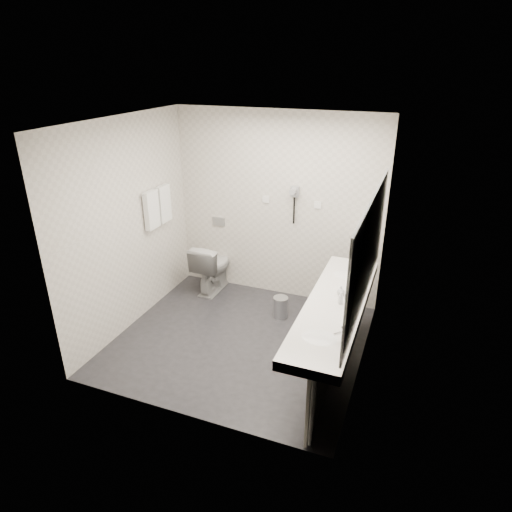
% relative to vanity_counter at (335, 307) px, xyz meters
% --- Properties ---
extents(floor, '(2.80, 2.80, 0.00)m').
position_rel_vanity_counter_xyz_m(floor, '(-1.12, 0.20, -0.80)').
color(floor, '#242328').
rests_on(floor, ground).
extents(ceiling, '(2.80, 2.80, 0.00)m').
position_rel_vanity_counter_xyz_m(ceiling, '(-1.12, 0.20, 1.70)').
color(ceiling, silver).
rests_on(ceiling, wall_back).
extents(wall_back, '(2.80, 0.00, 2.80)m').
position_rel_vanity_counter_xyz_m(wall_back, '(-1.12, 1.50, 0.45)').
color(wall_back, silver).
rests_on(wall_back, floor).
extents(wall_front, '(2.80, 0.00, 2.80)m').
position_rel_vanity_counter_xyz_m(wall_front, '(-1.12, -1.10, 0.45)').
color(wall_front, silver).
rests_on(wall_front, floor).
extents(wall_left, '(0.00, 2.60, 2.60)m').
position_rel_vanity_counter_xyz_m(wall_left, '(-2.52, 0.20, 0.45)').
color(wall_left, silver).
rests_on(wall_left, floor).
extents(wall_right, '(0.00, 2.60, 2.60)m').
position_rel_vanity_counter_xyz_m(wall_right, '(0.27, 0.20, 0.45)').
color(wall_right, silver).
rests_on(wall_right, floor).
extents(vanity_counter, '(0.55, 2.20, 0.10)m').
position_rel_vanity_counter_xyz_m(vanity_counter, '(0.00, 0.00, 0.00)').
color(vanity_counter, silver).
rests_on(vanity_counter, floor).
extents(vanity_panel, '(0.03, 2.15, 0.75)m').
position_rel_vanity_counter_xyz_m(vanity_panel, '(0.02, 0.00, -0.42)').
color(vanity_panel, gray).
rests_on(vanity_panel, floor).
extents(vanity_post_near, '(0.06, 0.06, 0.75)m').
position_rel_vanity_counter_xyz_m(vanity_post_near, '(0.05, -1.04, -0.42)').
color(vanity_post_near, silver).
rests_on(vanity_post_near, floor).
extents(vanity_post_far, '(0.06, 0.06, 0.75)m').
position_rel_vanity_counter_xyz_m(vanity_post_far, '(0.05, 1.04, -0.42)').
color(vanity_post_far, silver).
rests_on(vanity_post_far, floor).
extents(mirror, '(0.02, 2.20, 1.05)m').
position_rel_vanity_counter_xyz_m(mirror, '(0.26, 0.00, 0.65)').
color(mirror, '#B2BCC6').
rests_on(mirror, wall_right).
extents(basin_near, '(0.40, 0.31, 0.05)m').
position_rel_vanity_counter_xyz_m(basin_near, '(0.00, -0.65, 0.04)').
color(basin_near, white).
rests_on(basin_near, vanity_counter).
extents(basin_far, '(0.40, 0.31, 0.05)m').
position_rel_vanity_counter_xyz_m(basin_far, '(0.00, 0.65, 0.04)').
color(basin_far, white).
rests_on(basin_far, vanity_counter).
extents(faucet_near, '(0.04, 0.04, 0.15)m').
position_rel_vanity_counter_xyz_m(faucet_near, '(0.19, -0.65, 0.12)').
color(faucet_near, silver).
rests_on(faucet_near, vanity_counter).
extents(faucet_far, '(0.04, 0.04, 0.15)m').
position_rel_vanity_counter_xyz_m(faucet_far, '(0.19, 0.65, 0.12)').
color(faucet_far, silver).
rests_on(faucet_far, vanity_counter).
extents(soap_bottle_a, '(0.05, 0.05, 0.10)m').
position_rel_vanity_counter_xyz_m(soap_bottle_a, '(0.09, 0.12, 0.10)').
color(soap_bottle_a, white).
rests_on(soap_bottle_a, vanity_counter).
extents(soap_bottle_b, '(0.09, 0.09, 0.10)m').
position_rel_vanity_counter_xyz_m(soap_bottle_b, '(0.02, 0.17, 0.10)').
color(soap_bottle_b, white).
rests_on(soap_bottle_b, vanity_counter).
extents(soap_bottle_c, '(0.05, 0.05, 0.13)m').
position_rel_vanity_counter_xyz_m(soap_bottle_c, '(0.05, -0.01, 0.11)').
color(soap_bottle_c, white).
rests_on(soap_bottle_c, vanity_counter).
extents(glass_left, '(0.06, 0.06, 0.10)m').
position_rel_vanity_counter_xyz_m(glass_left, '(0.21, 0.30, 0.10)').
color(glass_left, silver).
rests_on(glass_left, vanity_counter).
extents(toilet, '(0.42, 0.71, 0.72)m').
position_rel_vanity_counter_xyz_m(toilet, '(-1.98, 1.24, -0.44)').
color(toilet, white).
rests_on(toilet, floor).
extents(flush_plate, '(0.18, 0.02, 0.12)m').
position_rel_vanity_counter_xyz_m(flush_plate, '(-1.98, 1.49, 0.15)').
color(flush_plate, '#B2B5BA').
rests_on(flush_plate, wall_back).
extents(pedal_bin, '(0.21, 0.21, 0.26)m').
position_rel_vanity_counter_xyz_m(pedal_bin, '(-0.84, 0.87, -0.67)').
color(pedal_bin, '#B2B5BA').
rests_on(pedal_bin, floor).
extents(bin_lid, '(0.19, 0.19, 0.02)m').
position_rel_vanity_counter_xyz_m(bin_lid, '(-0.84, 0.87, -0.53)').
color(bin_lid, '#B2B5BA').
rests_on(bin_lid, pedal_bin).
extents(towel_rail, '(0.02, 0.62, 0.02)m').
position_rel_vanity_counter_xyz_m(towel_rail, '(-2.47, 0.75, 0.75)').
color(towel_rail, silver).
rests_on(towel_rail, wall_left).
extents(towel_near, '(0.07, 0.24, 0.48)m').
position_rel_vanity_counter_xyz_m(towel_near, '(-2.46, 0.61, 0.53)').
color(towel_near, white).
rests_on(towel_near, towel_rail).
extents(towel_far, '(0.07, 0.24, 0.48)m').
position_rel_vanity_counter_xyz_m(towel_far, '(-2.46, 0.89, 0.53)').
color(towel_far, white).
rests_on(towel_far, towel_rail).
extents(dryer_cradle, '(0.10, 0.04, 0.14)m').
position_rel_vanity_counter_xyz_m(dryer_cradle, '(-0.88, 1.47, 0.70)').
color(dryer_cradle, gray).
rests_on(dryer_cradle, wall_back).
extents(dryer_barrel, '(0.08, 0.14, 0.08)m').
position_rel_vanity_counter_xyz_m(dryer_barrel, '(-0.88, 1.40, 0.73)').
color(dryer_barrel, gray).
rests_on(dryer_barrel, dryer_cradle).
extents(dryer_cord, '(0.02, 0.02, 0.35)m').
position_rel_vanity_counter_xyz_m(dryer_cord, '(-0.88, 1.46, 0.45)').
color(dryer_cord, black).
rests_on(dryer_cord, dryer_cradle).
extents(switch_plate_a, '(0.09, 0.02, 0.09)m').
position_rel_vanity_counter_xyz_m(switch_plate_a, '(-1.27, 1.49, 0.55)').
color(switch_plate_a, white).
rests_on(switch_plate_a, wall_back).
extents(switch_plate_b, '(0.09, 0.02, 0.09)m').
position_rel_vanity_counter_xyz_m(switch_plate_b, '(-0.57, 1.49, 0.55)').
color(switch_plate_b, white).
rests_on(switch_plate_b, wall_back).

